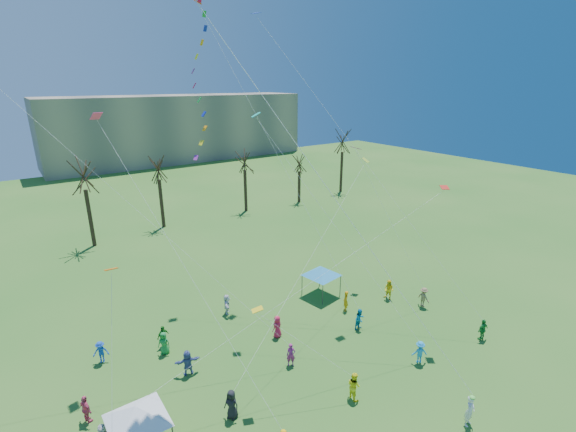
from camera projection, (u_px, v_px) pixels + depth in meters
ground at (360, 416)px, 22.88m from camera, size 160.00×160.00×0.00m
distant_building at (180, 128)px, 95.72m from camera, size 60.00×14.00×15.00m
bare_tree_row at (189, 173)px, 51.64m from camera, size 67.95×8.03×10.70m
hero_kite_flyer at (470, 411)px, 22.05m from camera, size 0.76×0.58×1.88m
big_box_kite at (206, 83)px, 19.18m from camera, size 6.01×6.81×25.28m
canopy_tent_white at (136, 414)px, 19.86m from camera, size 3.97×3.97×2.97m
canopy_tent_blue at (322, 271)px, 35.11m from camera, size 3.66×3.66×2.78m
festival_crowd at (273, 350)px, 27.10m from camera, size 26.61×15.22×1.84m
small_kites_aloft at (255, 150)px, 26.85m from camera, size 29.03×18.60×33.13m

